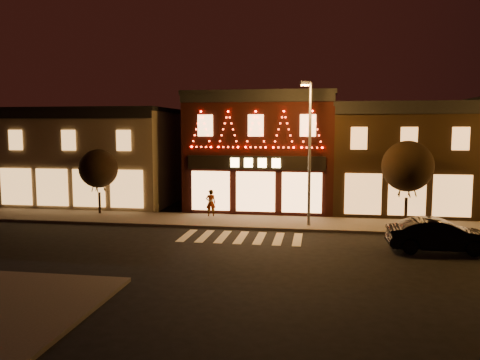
# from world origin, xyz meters

# --- Properties ---
(ground) EXTENTS (120.00, 120.00, 0.00)m
(ground) POSITION_xyz_m (0.00, 0.00, 0.00)
(ground) COLOR black
(ground) RESTS_ON ground
(sidewalk_far) EXTENTS (44.00, 4.00, 0.15)m
(sidewalk_far) POSITION_xyz_m (2.00, 8.00, 0.07)
(sidewalk_far) COLOR #47423D
(sidewalk_far) RESTS_ON ground
(building_left) EXTENTS (12.20, 8.28, 7.30)m
(building_left) POSITION_xyz_m (-13.00, 13.99, 3.66)
(building_left) COLOR #776D55
(building_left) RESTS_ON ground
(building_pulp) EXTENTS (10.20, 8.34, 8.30)m
(building_pulp) POSITION_xyz_m (0.00, 13.98, 4.16)
(building_pulp) COLOR black
(building_pulp) RESTS_ON ground
(building_right_a) EXTENTS (9.20, 8.28, 7.50)m
(building_right_a) POSITION_xyz_m (9.50, 13.99, 3.76)
(building_right_a) COLOR #2F2010
(building_right_a) RESTS_ON ground
(streetlamp_mid) EXTENTS (0.64, 1.90, 8.27)m
(streetlamp_mid) POSITION_xyz_m (3.47, 6.99, 5.00)
(streetlamp_mid) COLOR #59595E
(streetlamp_mid) RESTS_ON sidewalk_far
(tree_left) EXTENTS (2.56, 2.56, 4.29)m
(tree_left) POSITION_xyz_m (-10.42, 9.01, 3.15)
(tree_left) COLOR black
(tree_left) RESTS_ON sidewalk_far
(tree_right) EXTENTS (2.97, 2.97, 4.96)m
(tree_right) POSITION_xyz_m (9.15, 8.15, 3.62)
(tree_right) COLOR black
(tree_right) RESTS_ON sidewalk_far
(dark_sedan) EXTENTS (4.80, 1.78, 1.57)m
(dark_sedan) POSITION_xyz_m (9.71, 2.58, 0.78)
(dark_sedan) COLOR black
(dark_sedan) RESTS_ON ground
(pedestrian) EXTENTS (0.72, 0.58, 1.74)m
(pedestrian) POSITION_xyz_m (-2.81, 9.12, 1.02)
(pedestrian) COLOR gray
(pedestrian) RESTS_ON sidewalk_far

